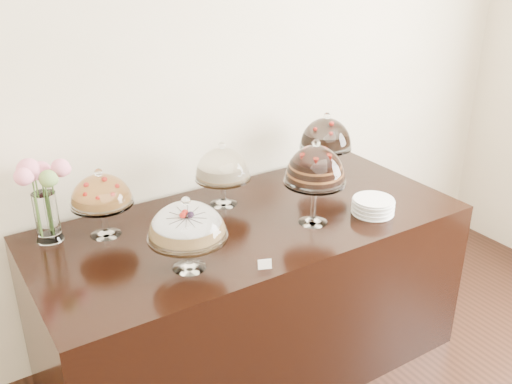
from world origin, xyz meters
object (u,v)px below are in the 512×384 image
cake_stand_choco_layer (315,168)px  flower_vase (42,192)px  display_counter (251,294)px  plate_stack (373,206)px  cake_stand_cheesecake (223,166)px  cake_stand_sugar_sponge (187,224)px  cake_stand_fruit_tart (101,193)px  cake_stand_dark_choco (326,136)px

cake_stand_choco_layer → flower_vase: (-1.17, 0.53, -0.05)m
flower_vase → display_counter: bearing=-21.1°
flower_vase → plate_stack: (1.50, -0.62, -0.21)m
cake_stand_cheesecake → plate_stack: (0.60, -0.52, -0.18)m
cake_stand_sugar_sponge → cake_stand_fruit_tart: cake_stand_fruit_tart is taller
cake_stand_sugar_sponge → plate_stack: (1.05, -0.04, -0.17)m
cake_stand_dark_choco → flower_vase: bearing=176.3°
cake_stand_choco_layer → cake_stand_sugar_sponge: bearing=-175.7°
cake_stand_cheesecake → cake_stand_dark_choco: bearing=0.0°
cake_stand_cheesecake → plate_stack: cake_stand_cheesecake is taller
cake_stand_fruit_tart → flower_vase: (-0.24, 0.10, 0.03)m
flower_vase → cake_stand_choco_layer: bearing=-24.5°
display_counter → cake_stand_sugar_sponge: size_ratio=6.34×
cake_stand_choco_layer → cake_stand_cheesecake: bearing=122.7°
cake_stand_sugar_sponge → cake_stand_cheesecake: (0.45, 0.48, 0.00)m
cake_stand_fruit_tart → cake_stand_sugar_sponge: bearing=-67.0°
cake_stand_sugar_sponge → cake_stand_choco_layer: (0.72, 0.05, 0.08)m
cake_stand_sugar_sponge → display_counter: bearing=26.9°
cake_stand_dark_choco → flower_vase: flower_vase is taller
cake_stand_choco_layer → cake_stand_fruit_tart: 1.03m
cake_stand_cheesecake → cake_stand_dark_choco: 0.69m
cake_stand_choco_layer → plate_stack: 0.42m
cake_stand_sugar_sponge → cake_stand_dark_choco: size_ratio=0.86×
display_counter → cake_stand_choco_layer: size_ratio=4.95×
cake_stand_sugar_sponge → plate_stack: cake_stand_sugar_sponge is taller
display_counter → cake_stand_dark_choco: size_ratio=5.48×
display_counter → cake_stand_fruit_tart: cake_stand_fruit_tart is taller
cake_stand_choco_layer → cake_stand_fruit_tart: size_ratio=1.29×
cake_stand_choco_layer → cake_stand_dark_choco: (0.42, 0.43, -0.04)m
cake_stand_choco_layer → cake_stand_dark_choco: bearing=46.0°
cake_stand_sugar_sponge → plate_stack: bearing=-2.0°
cake_stand_choco_layer → cake_stand_cheesecake: 0.52m
plate_stack → cake_stand_fruit_tart: bearing=157.2°
cake_stand_dark_choco → plate_stack: (-0.09, -0.52, -0.22)m
cake_stand_cheesecake → display_counter: bearing=-85.8°
flower_vase → plate_stack: flower_vase is taller
cake_stand_cheesecake → flower_vase: bearing=173.5°
cake_stand_cheesecake → flower_vase: size_ratio=0.86×
cake_stand_sugar_sponge → cake_stand_choco_layer: size_ratio=0.78×
flower_vase → cake_stand_fruit_tart: bearing=-21.7°
display_counter → flower_vase: 1.20m
cake_stand_dark_choco → cake_stand_fruit_tart: 1.35m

